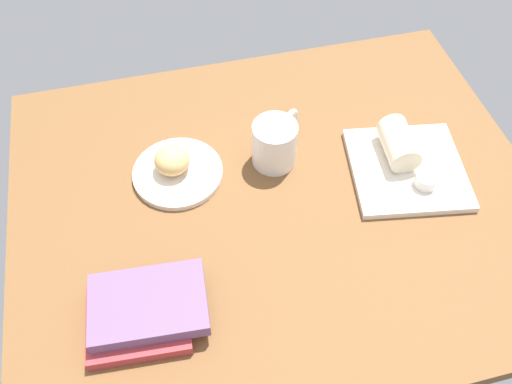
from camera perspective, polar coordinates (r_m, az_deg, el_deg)
The scene contains 8 objects.
dining_table at distance 115.02cm, azimuth 2.33°, elevation -1.10°, with size 110.00×90.00×4.00cm, color brown.
round_plate at distance 117.56cm, azimuth -8.22°, elevation 2.00°, with size 19.29×19.29×1.40cm, color silver.
scone_pastry at distance 115.27cm, azimuth -8.82°, elevation 3.34°, with size 7.58×7.52×5.86cm, color tan.
square_plate at distance 121.32cm, azimuth 15.61°, elevation 2.31°, with size 23.85×23.85×1.60cm, color silver.
sauce_cup at distance 117.58cm, azimuth 17.47°, elevation 1.24°, with size 4.75×4.75×2.74cm.
breakfast_wrap at distance 120.10cm, azimuth 14.76°, elevation 4.94°, with size 6.66×6.66×11.31cm, color beige.
book_stack at distance 98.90cm, azimuth -11.69°, elevation -12.18°, with size 22.27×16.53×5.71cm.
coffee_mug at distance 115.90cm, azimuth 2.05°, elevation 5.22°, with size 12.37×12.58×10.46cm.
Camera 1 is at (-20.70, -64.45, 94.99)cm, focal length 38.03 mm.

